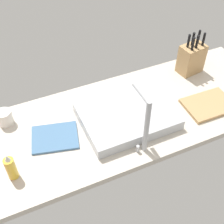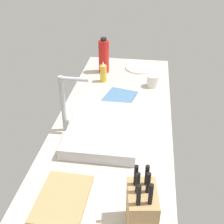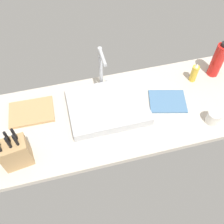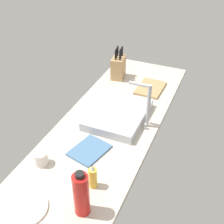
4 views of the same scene
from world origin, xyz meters
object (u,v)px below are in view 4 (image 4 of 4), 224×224
object	(u,v)px
faucet	(146,102)
dinner_plate	(24,208)
knife_block	(118,67)
dish_towel	(89,150)
soap_bottle	(93,177)
coffee_mug	(41,158)
cutting_board	(150,88)
sink_basin	(118,114)
water_bottle	(81,194)

from	to	relation	value
faucet	dinner_plate	world-z (taller)	faucet
knife_block	dish_towel	world-z (taller)	knife_block
soap_bottle	coffee_mug	xyz separation A→B (cm)	(-3.17, -33.41, -2.35)
cutting_board	coffee_mug	xyz separation A→B (cm)	(101.46, -31.97, 3.03)
soap_bottle	coffee_mug	bearing A→B (deg)	-95.43
dinner_plate	sink_basin	bearing A→B (deg)	170.66
faucet	dish_towel	size ratio (longest dim) A/B	1.38
cutting_board	coffee_mug	size ratio (longest dim) A/B	3.32
water_bottle	faucet	bearing A→B (deg)	174.94
water_bottle	dinner_plate	distance (cm)	30.38
knife_block	cutting_board	xyz separation A→B (cm)	(7.93, 30.22, -8.37)
dinner_plate	coffee_mug	bearing A→B (deg)	-162.41
sink_basin	soap_bottle	bearing A→B (deg)	9.64
knife_block	dinner_plate	distance (cm)	138.67
soap_bottle	dish_towel	world-z (taller)	soap_bottle
soap_bottle	dish_towel	bearing A→B (deg)	-149.05
knife_block	cutting_board	world-z (taller)	knife_block
water_bottle	coffee_mug	world-z (taller)	water_bottle
sink_basin	knife_block	distance (cm)	57.17
soap_bottle	dinner_plate	bearing A→B (deg)	-43.43
water_bottle	dinner_plate	size ratio (longest dim) A/B	1.11
dinner_plate	cutting_board	bearing A→B (deg)	170.06
water_bottle	coffee_mug	bearing A→B (deg)	-118.03
soap_bottle	dish_towel	xyz separation A→B (cm)	(-22.68, -13.60, -5.68)
knife_block	dinner_plate	world-z (taller)	knife_block
knife_block	soap_bottle	world-z (taller)	knife_block
faucet	soap_bottle	distance (cm)	60.67
dish_towel	coffee_mug	size ratio (longest dim) A/B	2.82
faucet	sink_basin	bearing A→B (deg)	-93.18
water_bottle	cutting_board	bearing A→B (deg)	-178.32
faucet	dish_towel	xyz separation A→B (cm)	(36.23, -22.31, -17.30)
knife_block	water_bottle	bearing A→B (deg)	6.83
faucet	knife_block	size ratio (longest dim) A/B	1.20
soap_bottle	water_bottle	xyz separation A→B (cm)	(15.73, 2.10, 5.69)
knife_block	coffee_mug	size ratio (longest dim) A/B	3.24
sink_basin	water_bottle	bearing A→B (deg)	9.22
dinner_plate	soap_bottle	bearing A→B (deg)	136.57
cutting_board	water_bottle	distance (cm)	120.93
sink_basin	faucet	xyz separation A→B (cm)	(1.05, 18.89, 14.97)
coffee_mug	dish_towel	bearing A→B (deg)	134.57
sink_basin	faucet	world-z (taller)	faucet
soap_bottle	dish_towel	distance (cm)	27.05
dish_towel	cutting_board	bearing A→B (deg)	171.55
coffee_mug	sink_basin	bearing A→B (deg)	157.76
cutting_board	coffee_mug	world-z (taller)	coffee_mug
dinner_plate	dish_towel	xyz separation A→B (cm)	(-48.32, 10.67, 0.00)
cutting_board	dinner_plate	world-z (taller)	cutting_board
dish_towel	coffee_mug	distance (cm)	28.00
coffee_mug	cutting_board	bearing A→B (deg)	162.51
soap_bottle	water_bottle	distance (cm)	16.86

